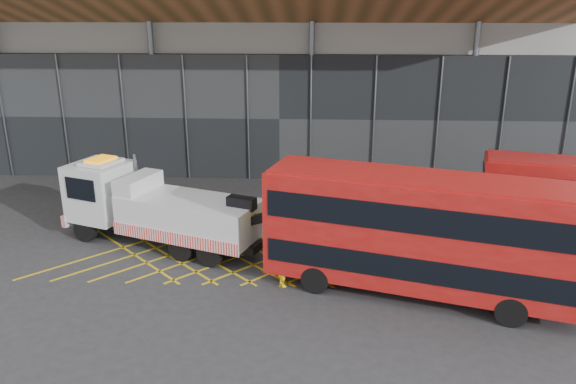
{
  "coord_description": "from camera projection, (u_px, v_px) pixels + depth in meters",
  "views": [
    {
      "loc": [
        4.16,
        -24.05,
        11.04
      ],
      "look_at": [
        3.0,
        1.5,
        2.4
      ],
      "focal_mm": 35.0,
      "sensor_mm": 36.0,
      "label": 1
    }
  ],
  "objects": [
    {
      "name": "construction_building",
      "position": [
        284.0,
        33.0,
        40.93
      ],
      "size": [
        55.0,
        23.97,
        18.0
      ],
      "color": "gray",
      "rests_on": "ground_plane"
    },
    {
      "name": "worker",
      "position": [
        283.0,
        265.0,
        22.83
      ],
      "size": [
        0.66,
        0.78,
        1.81
      ],
      "primitive_type": "imported",
      "rotation": [
        0.0,
        0.0,
        1.97
      ],
      "color": "yellow",
      "rests_on": "ground_plane"
    },
    {
      "name": "ground_plane",
      "position": [
        223.0,
        249.0,
        26.47
      ],
      "size": [
        120.0,
        120.0,
        0.0
      ],
      "primitive_type": "plane",
      "color": "#2A2A2D"
    },
    {
      "name": "bus_towed",
      "position": [
        420.0,
        231.0,
        21.58
      ],
      "size": [
        12.3,
        6.17,
        4.9
      ],
      "rotation": [
        0.0,
        0.0,
        -0.3
      ],
      "color": "#9E0F0C",
      "rests_on": "ground_plane"
    },
    {
      "name": "recovery_truck",
      "position": [
        154.0,
        207.0,
        26.53
      ],
      "size": [
        11.3,
        6.06,
        4.02
      ],
      "rotation": [
        0.0,
        0.0,
        -0.36
      ],
      "color": "black",
      "rests_on": "ground_plane"
    },
    {
      "name": "road_markings",
      "position": [
        257.0,
        250.0,
        26.4
      ],
      "size": [
        19.96,
        7.16,
        0.01
      ],
      "color": "gold",
      "rests_on": "ground_plane"
    }
  ]
}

